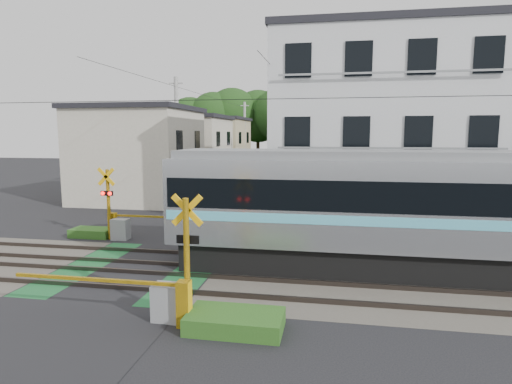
% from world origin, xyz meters
% --- Properties ---
extents(ground, '(120.00, 120.00, 0.00)m').
position_xyz_m(ground, '(0.00, 0.00, 0.00)').
color(ground, black).
extents(track_bed, '(120.00, 120.00, 0.14)m').
position_xyz_m(track_bed, '(0.00, 0.00, 0.04)').
color(track_bed, '#47423A').
rests_on(track_bed, ground).
extents(crossing_signal_near, '(4.74, 0.65, 3.09)m').
position_xyz_m(crossing_signal_near, '(2.59, -3.65, 0.71)').
color(crossing_signal_near, '#FAB70D').
rests_on(crossing_signal_near, ground).
extents(crossing_signal_far, '(4.74, 0.65, 3.09)m').
position_xyz_m(crossing_signal_far, '(-2.59, 3.65, 0.71)').
color(crossing_signal_far, '#FAB70D').
rests_on(crossing_signal_far, ground).
extents(apartment_block, '(10.20, 8.36, 9.30)m').
position_xyz_m(apartment_block, '(8.50, 9.49, 4.66)').
color(apartment_block, silver).
rests_on(apartment_block, ground).
extents(houses_row, '(22.07, 31.35, 6.80)m').
position_xyz_m(houses_row, '(0.25, 25.92, 3.24)').
color(houses_row, beige).
rests_on(houses_row, ground).
extents(tree_hill, '(40.00, 11.97, 11.85)m').
position_xyz_m(tree_hill, '(-0.05, 48.96, 5.81)').
color(tree_hill, '#1D3F15').
rests_on(tree_hill, ground).
extents(catenary, '(60.00, 5.04, 7.00)m').
position_xyz_m(catenary, '(6.00, 0.03, 3.70)').
color(catenary, '#2D2D33').
rests_on(catenary, ground).
extents(utility_poles, '(7.90, 42.00, 8.00)m').
position_xyz_m(utility_poles, '(-1.05, 23.01, 4.08)').
color(utility_poles, '#A5A5A0').
rests_on(utility_poles, ground).
extents(pedestrian, '(0.75, 0.64, 1.75)m').
position_xyz_m(pedestrian, '(0.63, 30.12, 0.88)').
color(pedestrian, black).
rests_on(pedestrian, ground).
extents(weed_patches, '(10.25, 8.80, 0.40)m').
position_xyz_m(weed_patches, '(1.76, -0.09, 0.18)').
color(weed_patches, '#2D5E1E').
rests_on(weed_patches, ground).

